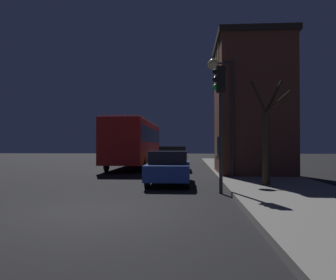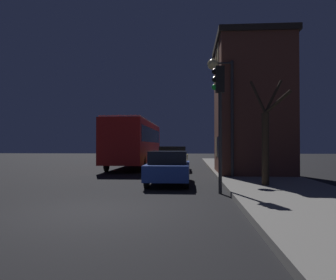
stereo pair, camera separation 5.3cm
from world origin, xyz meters
The scene contains 9 objects.
ground_plane centered at (0.00, 0.00, 0.00)m, with size 120.00×120.00×0.00m, color black.
sidewalk centered at (5.62, 0.00, 0.09)m, with size 3.95×60.00×0.17m.
brick_building centered at (5.67, 10.18, 3.81)m, with size 3.89×5.03×7.25m.
streetlamp centered at (3.83, 7.60, 4.40)m, with size 1.23×0.52×5.58m.
traffic_light centered at (3.35, 3.28, 3.12)m, with size 0.43×0.24×4.35m.
bare_tree centered at (5.19, 4.43, 1.87)m, with size 1.32×1.28×3.98m.
bus centered at (-1.76, 16.10, 2.04)m, with size 2.56×11.38×3.41m.
car_near_lane centered at (1.46, 5.85, 0.73)m, with size 1.71×4.30×1.41m.
car_mid_lane centered at (1.21, 13.68, 0.83)m, with size 1.90×3.94×1.59m.
Camera 1 is at (2.34, -7.95, 1.63)m, focal length 35.00 mm.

